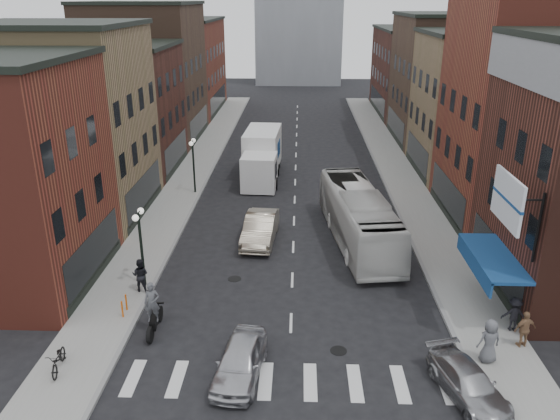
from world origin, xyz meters
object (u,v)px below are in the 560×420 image
Objects in this scene: sedan_left_near at (240,361)px; streetlamp_near at (140,234)px; sedan_left_far at (260,228)px; ped_right_a at (514,314)px; ped_left_solo at (140,275)px; ped_right_c at (489,341)px; transit_bus at (358,217)px; ped_right_b at (525,329)px; bike_rack at (124,306)px; parked_bicycle at (59,359)px; curb_car at (468,383)px; motorcycle_rider at (153,310)px; streetlamp_far at (193,156)px; box_truck at (262,156)px; billboard_sign at (509,201)px.

streetlamp_near is at bearing 136.55° from sedan_left_near.
ped_right_a reaches higher than sedan_left_far.
ped_left_solo reaches higher than sedan_left_near.
streetlamp_near reaches higher than ped_right_c.
ped_left_solo is at bearing 139.17° from sedan_left_near.
transit_bus is 7.02× the size of ped_right_b.
streetlamp_near is at bearing 85.76° from bike_rack.
sedan_left_far is 3.09× the size of ped_right_b.
sedan_left_near reaches higher than parked_bicycle.
parked_bicycle is 0.94× the size of ped_right_c.
sedan_left_near is 8.44m from curb_car.
streetlamp_near is 0.36× the size of transit_bus.
bike_rack is at bearing 137.17° from motorcycle_rider.
curb_car is 2.18× the size of ped_right_c.
streetlamp_far is 13.88m from transit_bus.
box_truck is 25.77m from ped_right_c.
ped_right_a is (17.00, -2.81, -0.07)m from ped_left_solo.
transit_bus is 2.78× the size of sedan_left_near.
transit_bus is at bearing 38.28° from motorcycle_rider.
transit_bus reaches higher than parked_bicycle.
ped_right_b is (17.00, -4.60, -1.95)m from streetlamp_near.
billboard_sign reaches higher than parked_bicycle.
streetlamp_near is 1.00× the size of sedan_left_near.
streetlamp_far reaches higher than transit_bus.
curb_car is (14.10, -4.91, 0.04)m from bike_rack.
sedan_left_far is 1.24× the size of curb_car.
ped_right_a is at bearing 176.98° from ped_left_solo.
bike_rack is 0.47× the size of ped_left_solo.
curb_car is (13.90, -7.61, -2.32)m from streetlamp_near.
box_truck is at bearing 97.33° from sedan_left_far.
sedan_left_near is at bearing -162.90° from billboard_sign.
box_truck is at bearing 110.83° from transit_bus.
streetlamp_near is at bearing -90.00° from streetlamp_far.
streetlamp_far is 10.08m from sedan_left_far.
streetlamp_near reaches higher than sedan_left_near.
sedan_left_far is (5.42, -8.24, -2.08)m from streetlamp_far.
box_truck is at bearing 75.23° from streetlamp_near.
curb_car is (2.69, -13.52, -1.01)m from transit_bus.
ped_right_b reaches higher than bike_rack.
box_truck is 5.10× the size of ped_left_solo.
motorcycle_rider is (-3.23, -21.78, -0.71)m from box_truck.
bike_rack is at bearing 3.42° from ped_right_a.
box_truck is 4.94× the size of parked_bicycle.
billboard_sign is at bearing 1.63° from parked_bicycle.
transit_bus is 12.97m from ped_left_solo.
ped_right_c is (15.42, -2.95, 0.53)m from bike_rack.
ped_right_a is (11.58, -9.16, 0.10)m from sedan_left_far.
ped_right_a is (15.52, 0.51, -0.20)m from motorcycle_rider.
transit_bus reaches higher than ped_right_c.
ped_right_c is at bearing -14.19° from motorcycle_rider.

